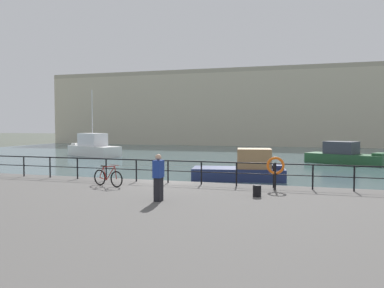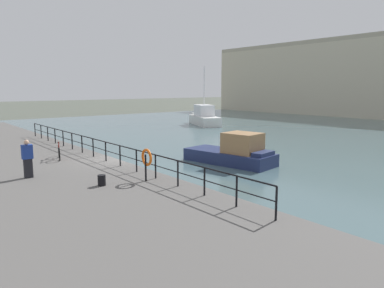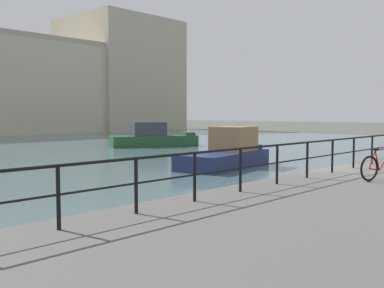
{
  "view_description": "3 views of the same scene",
  "coord_description": "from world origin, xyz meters",
  "px_view_note": "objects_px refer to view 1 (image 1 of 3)",
  "views": [
    {
      "loc": [
        6.82,
        -18.25,
        3.51
      ],
      "look_at": [
        -0.33,
        5.06,
        2.33
      ],
      "focal_mm": 37.3,
      "sensor_mm": 36.0,
      "label": 1
    },
    {
      "loc": [
        18.14,
        -9.19,
        4.69
      ],
      "look_at": [
        0.31,
        5.22,
        1.13
      ],
      "focal_mm": 33.78,
      "sensor_mm": 36.0,
      "label": 2
    },
    {
      "loc": [
        -14.93,
        -7.26,
        2.66
      ],
      "look_at": [
        -1.98,
        4.85,
        1.46
      ],
      "focal_mm": 42.03,
      "sensor_mm": 36.0,
      "label": 3
    }
  ],
  "objects_px": {
    "moored_blue_motorboat": "(244,169)",
    "moored_red_daysailer": "(93,147)",
    "harbor_building": "(321,106)",
    "mooring_bollard": "(257,191)",
    "moored_cabin_cruiser": "(345,155)",
    "standing_person": "(158,177)",
    "life_ring_stand": "(275,167)",
    "parked_bicycle": "(108,178)"
  },
  "relations": [
    {
      "from": "moored_blue_motorboat",
      "to": "moored_red_daysailer",
      "type": "relative_size",
      "value": 0.82
    },
    {
      "from": "harbor_building",
      "to": "mooring_bollard",
      "type": "bearing_deg",
      "value": -93.11
    },
    {
      "from": "moored_blue_motorboat",
      "to": "moored_cabin_cruiser",
      "type": "xyz_separation_m",
      "value": [
        6.92,
        13.3,
        0.03
      ]
    },
    {
      "from": "harbor_building",
      "to": "moored_red_daysailer",
      "type": "height_order",
      "value": "harbor_building"
    },
    {
      "from": "moored_cabin_cruiser",
      "to": "moored_red_daysailer",
      "type": "bearing_deg",
      "value": -155.29
    },
    {
      "from": "standing_person",
      "to": "life_ring_stand",
      "type": "bearing_deg",
      "value": 46.96
    },
    {
      "from": "harbor_building",
      "to": "moored_cabin_cruiser",
      "type": "relative_size",
      "value": 10.97
    },
    {
      "from": "harbor_building",
      "to": "mooring_bollard",
      "type": "distance_m",
      "value": 56.43
    },
    {
      "from": "parked_bicycle",
      "to": "life_ring_stand",
      "type": "height_order",
      "value": "life_ring_stand"
    },
    {
      "from": "harbor_building",
      "to": "parked_bicycle",
      "type": "xyz_separation_m",
      "value": [
        -9.73,
        -55.47,
        -5.61
      ]
    },
    {
      "from": "moored_blue_motorboat",
      "to": "mooring_bollard",
      "type": "relative_size",
      "value": 13.78
    },
    {
      "from": "life_ring_stand",
      "to": "standing_person",
      "type": "relative_size",
      "value": 0.83
    },
    {
      "from": "moored_blue_motorboat",
      "to": "life_ring_stand",
      "type": "relative_size",
      "value": 4.34
    },
    {
      "from": "moored_blue_motorboat",
      "to": "mooring_bollard",
      "type": "height_order",
      "value": "moored_blue_motorboat"
    },
    {
      "from": "moored_blue_motorboat",
      "to": "life_ring_stand",
      "type": "bearing_deg",
      "value": -81.02
    },
    {
      "from": "mooring_bollard",
      "to": "life_ring_stand",
      "type": "relative_size",
      "value": 0.31
    },
    {
      "from": "moored_red_daysailer",
      "to": "moored_blue_motorboat",
      "type": "bearing_deg",
      "value": 167.16
    },
    {
      "from": "moored_red_daysailer",
      "to": "mooring_bollard",
      "type": "relative_size",
      "value": 16.77
    },
    {
      "from": "parked_bicycle",
      "to": "mooring_bollard",
      "type": "height_order",
      "value": "parked_bicycle"
    },
    {
      "from": "standing_person",
      "to": "mooring_bollard",
      "type": "bearing_deg",
      "value": 32.85
    },
    {
      "from": "moored_red_daysailer",
      "to": "moored_cabin_cruiser",
      "type": "bearing_deg",
      "value": -158.65
    },
    {
      "from": "moored_cabin_cruiser",
      "to": "life_ring_stand",
      "type": "height_order",
      "value": "life_ring_stand"
    },
    {
      "from": "moored_cabin_cruiser",
      "to": "mooring_bollard",
      "type": "bearing_deg",
      "value": -74.61
    },
    {
      "from": "parked_bicycle",
      "to": "standing_person",
      "type": "xyz_separation_m",
      "value": [
        3.43,
        -2.53,
        0.47
      ]
    },
    {
      "from": "standing_person",
      "to": "moored_blue_motorboat",
      "type": "bearing_deg",
      "value": 86.7
    },
    {
      "from": "moored_blue_motorboat",
      "to": "moored_red_daysailer",
      "type": "height_order",
      "value": "moored_red_daysailer"
    },
    {
      "from": "moored_cabin_cruiser",
      "to": "moored_red_daysailer",
      "type": "xyz_separation_m",
      "value": [
        -26.32,
        1.06,
        0.25
      ]
    },
    {
      "from": "parked_bicycle",
      "to": "life_ring_stand",
      "type": "xyz_separation_m",
      "value": [
        7.21,
        1.24,
        0.59
      ]
    },
    {
      "from": "moored_blue_motorboat",
      "to": "standing_person",
      "type": "height_order",
      "value": "standing_person"
    },
    {
      "from": "moored_red_daysailer",
      "to": "parked_bicycle",
      "type": "bearing_deg",
      "value": 145.92
    },
    {
      "from": "harbor_building",
      "to": "moored_cabin_cruiser",
      "type": "height_order",
      "value": "harbor_building"
    },
    {
      "from": "harbor_building",
      "to": "moored_cabin_cruiser",
      "type": "bearing_deg",
      "value": -87.03
    },
    {
      "from": "moored_cabin_cruiser",
      "to": "parked_bicycle",
      "type": "bearing_deg",
      "value": -89.91
    },
    {
      "from": "standing_person",
      "to": "moored_cabin_cruiser",
      "type": "bearing_deg",
      "value": 74.3
    },
    {
      "from": "moored_red_daysailer",
      "to": "parked_bicycle",
      "type": "height_order",
      "value": "moored_red_daysailer"
    },
    {
      "from": "parked_bicycle",
      "to": "mooring_bollard",
      "type": "relative_size",
      "value": 3.88
    },
    {
      "from": "moored_cabin_cruiser",
      "to": "mooring_bollard",
      "type": "distance_m",
      "value": 23.59
    },
    {
      "from": "moored_cabin_cruiser",
      "to": "standing_person",
      "type": "bearing_deg",
      "value": -80.72
    },
    {
      "from": "mooring_bollard",
      "to": "moored_blue_motorboat",
      "type": "bearing_deg",
      "value": 102.43
    },
    {
      "from": "moored_cabin_cruiser",
      "to": "moored_red_daysailer",
      "type": "distance_m",
      "value": 26.35
    },
    {
      "from": "moored_blue_motorboat",
      "to": "parked_bicycle",
      "type": "height_order",
      "value": "moored_blue_motorboat"
    },
    {
      "from": "moored_red_daysailer",
      "to": "life_ring_stand",
      "type": "distance_m",
      "value": 31.43
    }
  ]
}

